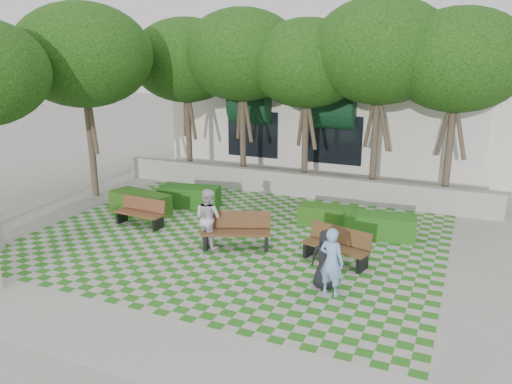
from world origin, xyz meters
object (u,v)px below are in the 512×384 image
at_px(person_blue, 331,262).
at_px(person_dark, 325,259).
at_px(bench_west, 141,213).
at_px(hedge_west, 140,203).
at_px(bench_east, 337,246).
at_px(hedge_east, 380,226).
at_px(hedge_midright, 327,215).
at_px(bench_mid, 236,231).
at_px(hedge_midleft, 190,197).
at_px(person_white, 208,218).

height_order(person_blue, person_dark, person_blue).
distance_m(bench_west, hedge_west, 1.19).
height_order(bench_east, person_dark, person_dark).
bearing_deg(person_dark, bench_east, -90.72).
distance_m(bench_east, hedge_east, 2.45).
bearing_deg(hedge_east, hedge_midright, 165.38).
height_order(bench_mid, person_dark, person_dark).
bearing_deg(person_blue, bench_mid, -14.93).
relative_size(bench_east, person_dark, 1.32).
bearing_deg(person_dark, hedge_midright, -80.15).
bearing_deg(bench_east, hedge_midleft, 171.23).
distance_m(hedge_midright, person_white, 4.14).
height_order(bench_east, hedge_west, bench_east).
bearing_deg(bench_west, person_white, -9.74).
height_order(bench_east, hedge_midleft, bench_east).
bearing_deg(bench_west, hedge_west, 130.74).
distance_m(bench_west, person_blue, 7.27).
xyz_separation_m(bench_west, person_blue, (6.92, -2.19, 0.39)).
distance_m(bench_mid, hedge_west, 4.59).
xyz_separation_m(bench_mid, person_blue, (3.26, -1.72, 0.32)).
relative_size(hedge_midleft, person_blue, 1.31).
relative_size(hedge_midright, hedge_west, 0.83).
height_order(bench_mid, person_blue, person_blue).
bearing_deg(hedge_west, hedge_east, 7.52).
distance_m(hedge_midright, person_dark, 4.53).
bearing_deg(bench_mid, hedge_west, 139.54).
relative_size(bench_west, hedge_midleft, 0.80).
bearing_deg(bench_west, person_dark, -12.06).
distance_m(hedge_east, hedge_midleft, 6.90).
height_order(bench_mid, person_white, person_white).
xyz_separation_m(hedge_midright, hedge_west, (-6.21, -1.52, 0.07)).
bearing_deg(person_white, person_blue, 173.63).
height_order(hedge_midright, person_blue, person_blue).
bearing_deg(hedge_west, person_dark, -20.92).
height_order(hedge_west, person_blue, person_blue).
bearing_deg(bench_mid, person_dark, -47.53).
bearing_deg(bench_east, person_blue, -64.15).
distance_m(hedge_midleft, person_white, 3.97).
xyz_separation_m(hedge_east, person_white, (-4.41, -2.69, 0.49)).
bearing_deg(hedge_east, person_dark, -98.68).
relative_size(bench_mid, bench_west, 1.20).
relative_size(hedge_east, person_white, 1.21).
bearing_deg(hedge_midright, hedge_midleft, -178.94).
relative_size(bench_mid, hedge_midright, 1.14).
bearing_deg(person_white, bench_west, 0.60).
xyz_separation_m(hedge_east, hedge_midright, (-1.79, 0.47, -0.04)).
height_order(hedge_midright, hedge_midleft, hedge_midleft).
relative_size(bench_east, person_white, 1.11).
relative_size(bench_east, hedge_east, 0.92).
relative_size(person_blue, person_dark, 1.13).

